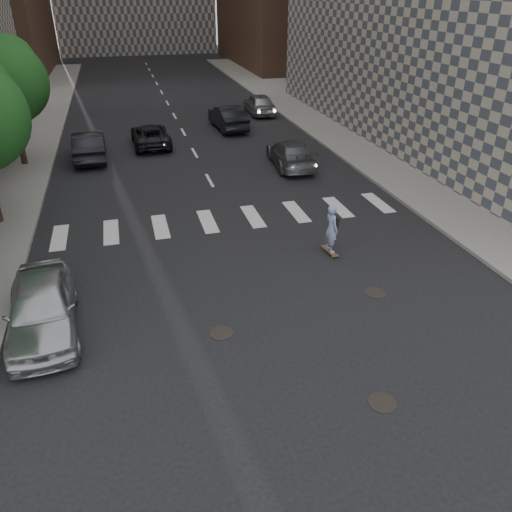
{
  "coord_description": "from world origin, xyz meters",
  "views": [
    {
      "loc": [
        -4.05,
        -10.27,
        8.86
      ],
      "look_at": [
        -0.43,
        3.16,
        1.3
      ],
      "focal_mm": 35.0,
      "sensor_mm": 36.0,
      "label": 1
    }
  ],
  "objects": [
    {
      "name": "skateboarder",
      "position": [
        2.93,
        4.98,
        1.02
      ],
      "size": [
        0.52,
        1.0,
        1.94
      ],
      "rotation": [
        0.0,
        0.0,
        0.12
      ],
      "color": "brown",
      "rests_on": "ground"
    },
    {
      "name": "sidewalk_right",
      "position": [
        14.5,
        20.0,
        0.07
      ],
      "size": [
        13.0,
        80.0,
        0.15
      ],
      "primitive_type": "cube",
      "color": "gray",
      "rests_on": "ground"
    },
    {
      "name": "traffic_car_b",
      "position": [
        4.78,
        15.16,
        0.71
      ],
      "size": [
        2.41,
        5.06,
        1.42
      ],
      "primitive_type": "imported",
      "rotation": [
        0.0,
        0.0,
        3.06
      ],
      "color": "#595C60",
      "rests_on": "ground"
    },
    {
      "name": "traffic_car_e",
      "position": [
        3.16,
        24.0,
        0.81
      ],
      "size": [
        2.02,
        4.99,
        1.61
      ],
      "primitive_type": "imported",
      "rotation": [
        0.0,
        0.0,
        3.21
      ],
      "color": "black",
      "rests_on": "ground"
    },
    {
      "name": "ground",
      "position": [
        0.0,
        0.0,
        0.0
      ],
      "size": [
        160.0,
        160.0,
        0.0
      ],
      "primitive_type": "plane",
      "color": "black",
      "rests_on": "ground"
    },
    {
      "name": "manhole_b",
      "position": [
        -2.0,
        1.2,
        0.01
      ],
      "size": [
        0.7,
        0.7,
        0.02
      ],
      "primitive_type": "cylinder",
      "color": "black",
      "rests_on": "ground"
    },
    {
      "name": "tree_c",
      "position": [
        -9.45,
        19.14,
        4.65
      ],
      "size": [
        4.2,
        4.2,
        6.6
      ],
      "color": "#382619",
      "rests_on": "sidewalk_left"
    },
    {
      "name": "traffic_car_a",
      "position": [
        -5.97,
        19.34,
        0.8
      ],
      "size": [
        1.8,
        4.92,
        1.61
      ],
      "primitive_type": "imported",
      "rotation": [
        0.0,
        0.0,
        3.16
      ],
      "color": "black",
      "rests_on": "ground"
    },
    {
      "name": "silver_sedan",
      "position": [
        -6.89,
        2.66,
        0.79
      ],
      "size": [
        2.23,
        4.79,
        1.59
      ],
      "primitive_type": "imported",
      "rotation": [
        0.0,
        0.0,
        0.08
      ],
      "color": "silver",
      "rests_on": "ground"
    },
    {
      "name": "traffic_car_d",
      "position": [
        6.5,
        28.0,
        0.78
      ],
      "size": [
        1.89,
        4.59,
        1.56
      ],
      "primitive_type": "imported",
      "rotation": [
        0.0,
        0.0,
        3.13
      ],
      "color": "#A1A4A8",
      "rests_on": "ground"
    },
    {
      "name": "traffic_car_c",
      "position": [
        -2.39,
        21.2,
        0.66
      ],
      "size": [
        2.3,
        4.78,
        1.32
      ],
      "primitive_type": "imported",
      "rotation": [
        0.0,
        0.0,
        3.17
      ],
      "color": "black",
      "rests_on": "ground"
    },
    {
      "name": "manhole_a",
      "position": [
        1.2,
        -2.5,
        0.01
      ],
      "size": [
        0.7,
        0.7,
        0.02
      ],
      "primitive_type": "cylinder",
      "color": "black",
      "rests_on": "ground"
    },
    {
      "name": "manhole_c",
      "position": [
        3.3,
        2.0,
        0.01
      ],
      "size": [
        0.7,
        0.7,
        0.02
      ],
      "primitive_type": "cylinder",
      "color": "black",
      "rests_on": "ground"
    }
  ]
}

